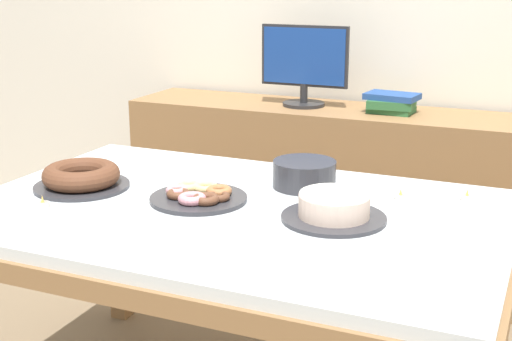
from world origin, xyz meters
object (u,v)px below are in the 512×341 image
Objects in this scene: plate_stack at (304,174)px; tealight_near_front at (43,204)px; book_stack at (392,103)px; cake_golden_bundt at (81,177)px; cake_chocolate_round at (334,208)px; computer_monitor at (304,66)px; pastry_platter at (199,196)px; tealight_left_edge at (467,197)px; tealight_right_edge at (400,196)px.

tealight_near_front is at bearing -142.11° from plate_stack.
book_stack is 1.51m from cake_golden_bundt.
cake_golden_bundt is at bearing -177.82° from cake_chocolate_round.
computer_monitor reaches higher than cake_golden_bundt.
pastry_platter reaches higher than tealight_left_edge.
plate_stack is 5.25× the size of tealight_right_edge.
book_stack reaches higher than tealight_near_front.
tealight_left_edge is (0.52, 0.07, -0.03)m from plate_stack.
cake_golden_bundt is 7.86× the size of tealight_near_front.
cake_golden_bundt is 0.21m from tealight_near_front.
tealight_left_edge is 0.21m from tealight_right_edge.
tealight_left_edge is at bearing -63.83° from book_stack.
book_stack is 1.06m from tealight_right_edge.
computer_monitor is 1.38× the size of pastry_platter.
computer_monitor is at bearing 110.01° from plate_stack.
book_stack is at bearing 95.98° from cake_chocolate_round.
plate_stack is (0.37, -1.01, -0.22)m from computer_monitor.
cake_chocolate_round is at bearing -84.02° from book_stack.
tealight_near_front is (-0.29, -1.53, -0.25)m from computer_monitor.
plate_stack reaches higher than cake_golden_bundt.
plate_stack reaches higher than cake_chocolate_round.
book_stack reaches higher than plate_stack.
computer_monitor is 1.32m from tealight_left_edge.
tealight_right_edge is (-0.19, -0.08, 0.00)m from tealight_left_edge.
tealight_left_edge is at bearing 26.42° from tealight_near_front.
computer_monitor is 1.35× the size of cake_golden_bundt.
pastry_platter is at bearing -84.87° from computer_monitor.
cake_golden_bundt is at bearing -103.06° from computer_monitor.
pastry_platter is at bearing -179.93° from cake_chocolate_round.
plate_stack is (0.67, 0.30, 0.01)m from cake_golden_bundt.
tealight_near_front is (-0.85, -0.24, -0.03)m from cake_chocolate_round.
tealight_near_front and tealight_left_edge have the same top height.
pastry_platter is (0.42, 0.03, -0.02)m from cake_golden_bundt.
tealight_left_edge is (0.89, -0.94, -0.25)m from computer_monitor.
book_stack is (0.42, 0.00, -0.14)m from computer_monitor.
computer_monitor reaches higher than cake_chocolate_round.
book_stack is 1.02m from plate_stack.
book_stack is 1.17× the size of plate_stack.
book_stack reaches higher than cake_golden_bundt.
cake_golden_bundt reaches higher than tealight_left_edge.
cake_golden_bundt is (-0.86, -0.03, 0.00)m from cake_chocolate_round.
book_stack reaches higher than tealight_left_edge.
tealight_near_front is at bearing -153.58° from tealight_left_edge.
cake_chocolate_round is 1.46× the size of plate_stack.
computer_monitor is 10.60× the size of tealight_left_edge.
book_stack is 1.29m from cake_chocolate_round.
computer_monitor is at bearing -179.81° from book_stack.
computer_monitor is 2.02× the size of plate_stack.
cake_chocolate_round is 0.97× the size of cake_golden_bundt.
plate_stack is at bearing -172.23° from tealight_left_edge.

